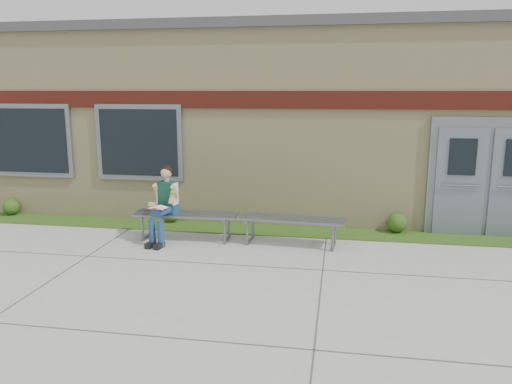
# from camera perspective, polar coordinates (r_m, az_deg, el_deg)

# --- Properties ---
(ground) EXTENTS (80.00, 80.00, 0.00)m
(ground) POSITION_cam_1_polar(r_m,az_deg,el_deg) (7.66, -0.10, -9.80)
(ground) COLOR #9E9E99
(ground) RESTS_ON ground
(grass_strip) EXTENTS (16.00, 0.80, 0.02)m
(grass_strip) POSITION_cam_1_polar(r_m,az_deg,el_deg) (10.10, 2.40, -4.42)
(grass_strip) COLOR #2A4E14
(grass_strip) RESTS_ON ground
(school_building) EXTENTS (16.20, 6.22, 4.20)m
(school_building) POSITION_cam_1_polar(r_m,az_deg,el_deg) (13.09, 4.38, 8.53)
(school_building) COLOR beige
(school_building) RESTS_ON ground
(bench_left) EXTENTS (1.98, 0.62, 0.51)m
(bench_left) POSITION_cam_1_polar(r_m,az_deg,el_deg) (9.55, -8.00, -3.09)
(bench_left) COLOR slate
(bench_left) RESTS_ON ground
(bench_right) EXTENTS (1.99, 0.69, 0.51)m
(bench_right) POSITION_cam_1_polar(r_m,az_deg,el_deg) (9.16, 4.04, -3.66)
(bench_right) COLOR slate
(bench_right) RESTS_ON ground
(girl) EXTENTS (0.50, 0.86, 1.42)m
(girl) POSITION_cam_1_polar(r_m,az_deg,el_deg) (9.38, -10.46, -1.16)
(girl) COLOR navy
(girl) RESTS_ON ground
(shrub_west) EXTENTS (0.36, 0.36, 0.36)m
(shrub_west) POSITION_cam_1_polar(r_m,az_deg,el_deg) (12.56, -26.19, -1.54)
(shrub_west) COLOR #2A4E14
(shrub_west) RESTS_ON grass_strip
(shrub_mid) EXTENTS (0.29, 0.29, 0.29)m
(shrub_mid) POSITION_cam_1_polar(r_m,az_deg,el_deg) (10.81, -9.63, -2.65)
(shrub_mid) COLOR #2A4E14
(shrub_mid) RESTS_ON grass_strip
(shrub_east) EXTENTS (0.38, 0.38, 0.38)m
(shrub_east) POSITION_cam_1_polar(r_m,az_deg,el_deg) (10.28, 15.83, -3.41)
(shrub_east) COLOR #2A4E14
(shrub_east) RESTS_ON grass_strip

